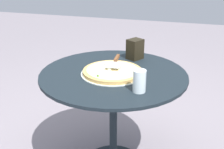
{
  "coord_description": "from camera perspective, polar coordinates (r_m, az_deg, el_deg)",
  "views": [
    {
      "loc": [
        0.45,
        -1.49,
        1.33
      ],
      "look_at": [
        -0.0,
        -0.02,
        0.69
      ],
      "focal_mm": 44.66,
      "sensor_mm": 36.0,
      "label": 1
    }
  ],
  "objects": [
    {
      "name": "pizza_server",
      "position": [
        1.72,
        0.66,
        2.74
      ],
      "size": [
        0.09,
        0.21,
        0.02
      ],
      "color": "silver",
      "rests_on": "pizza_on_tray"
    },
    {
      "name": "drinking_cup",
      "position": [
        1.42,
        5.62,
        -1.34
      ],
      "size": [
        0.07,
        0.07,
        0.12
      ],
      "primitive_type": "cylinder",
      "color": "silver",
      "rests_on": "patio_table"
    },
    {
      "name": "napkin_dispenser",
      "position": [
        1.9,
        4.73,
        5.19
      ],
      "size": [
        0.12,
        0.12,
        0.14
      ],
      "primitive_type": "cube",
      "rotation": [
        0.0,
        0.0,
        1.05
      ],
      "color": "black",
      "rests_on": "patio_table"
    },
    {
      "name": "pizza_on_tray",
      "position": [
        1.66,
        -0.01,
        0.6
      ],
      "size": [
        0.38,
        0.38,
        0.04
      ],
      "color": "silver",
      "rests_on": "patio_table"
    },
    {
      "name": "patio_table",
      "position": [
        1.74,
        0.28,
        -4.11
      ],
      "size": [
        0.89,
        0.89,
        0.7
      ],
      "color": "black",
      "rests_on": "ground"
    }
  ]
}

